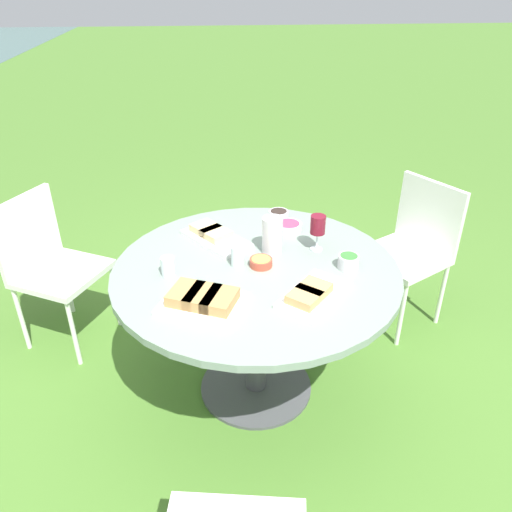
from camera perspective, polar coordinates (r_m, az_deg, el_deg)
ground_plane at (r=2.78m, az=0.00°, el=-14.73°), size 40.00×40.00×0.00m
dining_table at (r=2.37m, az=0.00°, el=-3.72°), size 1.33×1.33×0.76m
chair_near_right at (r=3.15m, az=17.51°, el=1.49°), size 0.59×0.58×0.89m
chair_far_back at (r=3.07m, az=-22.63°, el=-0.37°), size 0.58×0.57×0.89m
water_pitcher at (r=2.39m, az=1.87°, el=2.40°), size 0.11×0.10×0.18m
wine_glass at (r=2.41m, az=7.08°, el=3.45°), size 0.07×0.07×0.18m
platter_bread_main at (r=2.10m, az=6.37°, el=-4.32°), size 0.38×0.37×0.06m
platter_charcuterie at (r=2.05m, az=-6.10°, el=-4.98°), size 0.36×0.41×0.07m
platter_sandwich_side at (r=2.55m, az=-4.85°, el=2.37°), size 0.41×0.37×0.06m
bowl_fries at (r=2.31m, az=0.57°, el=-0.68°), size 0.11×0.11×0.04m
bowl_salad at (r=2.33m, az=10.52°, el=-0.56°), size 0.10×0.10×0.07m
bowl_olives at (r=2.74m, az=2.60°, el=4.71°), size 0.11×0.11×0.05m
bowl_dip_red at (r=2.63m, az=3.73°, el=3.38°), size 0.14×0.14×0.04m
cup_water_near at (r=2.27m, az=-10.03°, el=-1.18°), size 0.06×0.06×0.09m
cup_water_far at (r=2.30m, az=-2.13°, el=0.03°), size 0.06×0.06×0.10m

